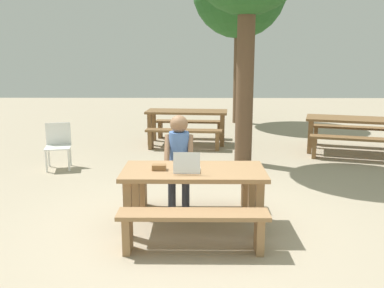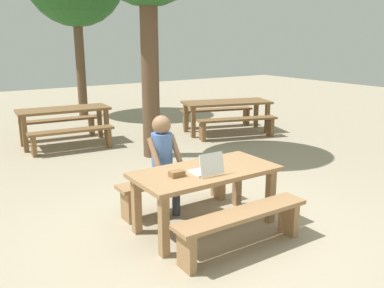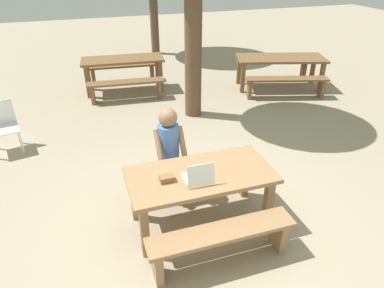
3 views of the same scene
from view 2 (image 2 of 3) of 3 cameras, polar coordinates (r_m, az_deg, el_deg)
ground_plane at (r=4.97m, az=1.84°, el=-11.40°), size 30.00×30.00×0.00m
picnic_table_front at (r=4.74m, az=1.89°, el=-4.82°), size 1.67×0.82×0.71m
bench_near at (r=4.36m, az=6.99°, el=-10.65°), size 1.57×0.30×0.44m
bench_far at (r=5.36m, az=-2.25°, el=-5.68°), size 1.57×0.30×0.44m
laptop at (r=4.54m, az=2.13°, el=-3.41°), size 0.31×0.31×0.25m
small_pouch at (r=4.46m, az=-2.12°, el=-4.13°), size 0.16×0.10×0.06m
person_seated at (r=5.10m, az=-3.95°, el=-1.88°), size 0.37×0.39×1.26m
picnic_table_mid at (r=8.93m, az=-17.32°, el=3.95°), size 1.88×0.87×0.76m
bench_mid_south at (r=8.39m, az=-16.29°, el=1.19°), size 1.66×0.44×0.44m
bench_mid_north at (r=9.59m, az=-17.95°, el=2.68°), size 1.66×0.44×0.44m
picnic_table_rear at (r=9.71m, az=4.82°, el=5.30°), size 2.17×1.35×0.73m
bench_rear_south at (r=9.16m, az=6.29°, el=2.89°), size 1.83×0.81×0.46m
bench_rear_north at (r=10.36m, az=3.44°, el=4.30°), size 1.83×0.81×0.46m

